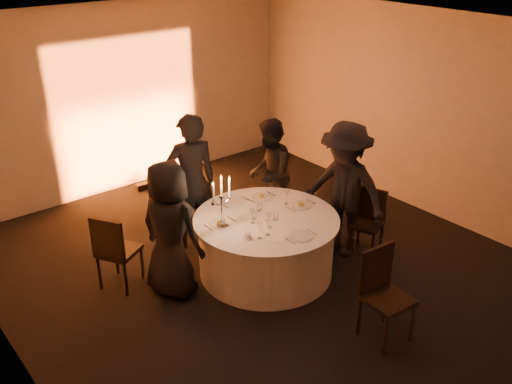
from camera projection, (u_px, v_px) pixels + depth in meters
floor at (266, 271)px, 7.30m from camera, size 7.00×7.00×0.00m
ceiling at (268, 32)px, 6.01m from camera, size 7.00×7.00×0.00m
wall_back at (126, 98)px, 9.11m from camera, size 7.00×0.00×7.00m
wall_left at (3, 246)px, 4.95m from camera, size 0.00×7.00×7.00m
wall_right at (423, 114)px, 8.36m from camera, size 0.00×7.00×7.00m
uplighter_fixture at (143, 186)px, 9.53m from camera, size 0.25×0.12×0.10m
banquet_table at (266, 245)px, 7.14m from camera, size 1.80×1.80×0.77m
chair_left at (114, 248)px, 6.74m from camera, size 0.59×0.59×0.99m
chair_back_left at (177, 196)px, 8.18m from camera, size 0.42×0.42×0.87m
chair_back_right at (263, 189)px, 8.38m from camera, size 0.54×0.54×0.88m
chair_right at (369, 218)px, 7.57m from camera, size 0.49×0.49×0.88m
chair_front at (382, 288)px, 5.96m from camera, size 0.49×0.49×1.03m
guest_left at (170, 230)px, 6.56m from camera, size 0.77×0.95×1.68m
guest_back_left at (191, 182)px, 7.51m from camera, size 0.79×0.63×1.89m
guest_back_right at (269, 174)px, 8.11m from camera, size 0.99×0.97×1.61m
guest_right at (344, 190)px, 7.34m from camera, size 0.94×1.31×1.84m
plate_left at (220, 222)px, 6.83m from camera, size 0.36×0.26×0.08m
plate_back_left at (235, 202)px, 7.36m from camera, size 0.36×0.28×0.01m
plate_back_right at (261, 196)px, 7.48m from camera, size 0.35×0.27×0.08m
plate_right at (301, 205)px, 7.26m from camera, size 0.36×0.27×0.08m
plate_front at (301, 236)px, 6.55m from camera, size 0.36×0.27×0.01m
coffee_cup at (248, 236)px, 6.52m from camera, size 0.11×0.11×0.07m
candelabra at (222, 209)px, 6.67m from camera, size 0.28×0.14×0.68m
wine_glass_a at (287, 194)px, 7.26m from camera, size 0.07×0.07×0.19m
wine_glass_b at (260, 228)px, 6.47m from camera, size 0.07×0.07×0.19m
wine_glass_c at (270, 217)px, 6.69m from camera, size 0.07×0.07×0.19m
wine_glass_d at (268, 224)px, 6.54m from camera, size 0.07×0.07×0.19m
wine_glass_e at (253, 213)px, 6.79m from camera, size 0.07×0.07×0.19m
tumbler_a at (259, 207)px, 7.14m from camera, size 0.07×0.07×0.09m
tumbler_b at (276, 217)px, 6.91m from camera, size 0.07×0.07×0.09m
tumbler_c at (254, 215)px, 6.94m from camera, size 0.07×0.07×0.09m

